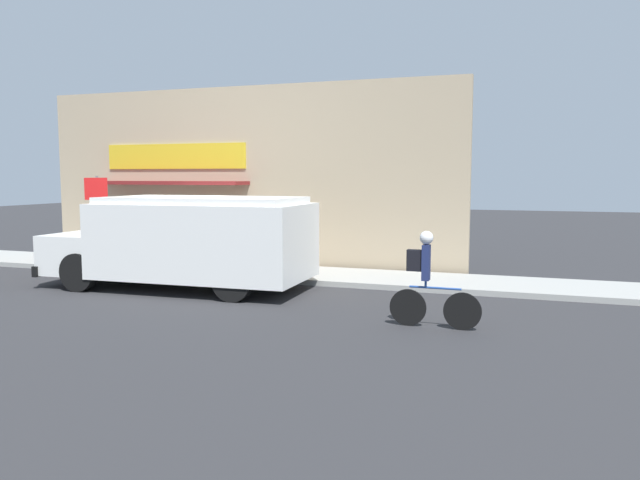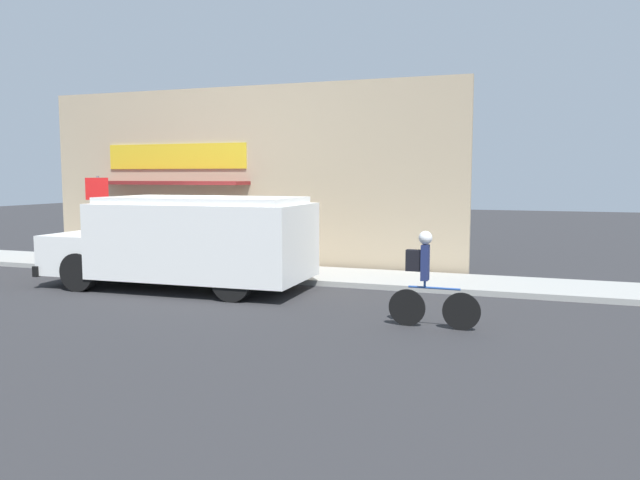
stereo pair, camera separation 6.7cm
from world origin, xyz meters
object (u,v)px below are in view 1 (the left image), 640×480
object	(u,v)px
cyclist	(428,279)
trash_bin	(222,248)
school_bus	(188,240)
stop_sign_post	(97,205)

from	to	relation	value
cyclist	trash_bin	world-z (taller)	cyclist
trash_bin	school_bus	bearing A→B (deg)	-76.26
stop_sign_post	trash_bin	distance (m)	3.63
school_bus	trash_bin	distance (m)	3.04
cyclist	trash_bin	xyz separation A→B (m)	(-6.41, 4.73, -0.24)
stop_sign_post	trash_bin	world-z (taller)	stop_sign_post
stop_sign_post	trash_bin	bearing A→B (deg)	16.63
cyclist	trash_bin	size ratio (longest dim) A/B	1.81
school_bus	stop_sign_post	size ratio (longest dim) A/B	2.53
school_bus	cyclist	bearing A→B (deg)	-19.37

